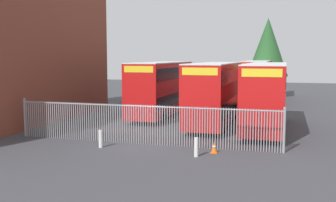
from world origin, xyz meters
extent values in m
plane|color=#3D3D42|center=(0.00, 8.00, 0.00)|extent=(100.00, 100.00, 0.00)
cylinder|color=gray|center=(-7.94, 0.00, 1.10)|extent=(0.06, 0.06, 2.20)
cylinder|color=gray|center=(-7.80, 0.00, 1.10)|extent=(0.06, 0.06, 2.20)
cylinder|color=gray|center=(-7.66, 0.00, 1.10)|extent=(0.06, 0.06, 2.20)
cylinder|color=gray|center=(-7.52, 0.00, 1.10)|extent=(0.06, 0.06, 2.20)
cylinder|color=gray|center=(-7.38, 0.00, 1.10)|extent=(0.06, 0.06, 2.20)
cylinder|color=gray|center=(-7.24, 0.00, 1.10)|extent=(0.06, 0.06, 2.20)
cylinder|color=gray|center=(-7.10, 0.00, 1.10)|extent=(0.06, 0.06, 2.20)
cylinder|color=gray|center=(-6.96, 0.00, 1.10)|extent=(0.06, 0.06, 2.20)
cylinder|color=gray|center=(-6.82, 0.00, 1.10)|extent=(0.06, 0.06, 2.20)
cylinder|color=gray|center=(-6.68, 0.00, 1.10)|extent=(0.06, 0.06, 2.20)
cylinder|color=gray|center=(-6.54, 0.00, 1.10)|extent=(0.06, 0.06, 2.20)
cylinder|color=gray|center=(-6.40, 0.00, 1.10)|extent=(0.06, 0.06, 2.20)
cylinder|color=gray|center=(-6.26, 0.00, 1.10)|extent=(0.06, 0.06, 2.20)
cylinder|color=gray|center=(-6.12, 0.00, 1.10)|extent=(0.06, 0.06, 2.20)
cylinder|color=gray|center=(-5.98, 0.00, 1.10)|extent=(0.06, 0.06, 2.20)
cylinder|color=gray|center=(-5.84, 0.00, 1.10)|extent=(0.06, 0.06, 2.20)
cylinder|color=gray|center=(-5.70, 0.00, 1.10)|extent=(0.06, 0.06, 2.20)
cylinder|color=gray|center=(-5.56, 0.00, 1.10)|extent=(0.06, 0.06, 2.20)
cylinder|color=gray|center=(-5.43, 0.00, 1.10)|extent=(0.06, 0.06, 2.20)
cylinder|color=gray|center=(-5.29, 0.00, 1.10)|extent=(0.06, 0.06, 2.20)
cylinder|color=gray|center=(-5.15, 0.00, 1.10)|extent=(0.06, 0.06, 2.20)
cylinder|color=gray|center=(-5.01, 0.00, 1.10)|extent=(0.06, 0.06, 2.20)
cylinder|color=gray|center=(-4.87, 0.00, 1.10)|extent=(0.06, 0.06, 2.20)
cylinder|color=gray|center=(-4.73, 0.00, 1.10)|extent=(0.06, 0.06, 2.20)
cylinder|color=gray|center=(-4.59, 0.00, 1.10)|extent=(0.06, 0.06, 2.20)
cylinder|color=gray|center=(-4.45, 0.00, 1.10)|extent=(0.06, 0.06, 2.20)
cylinder|color=gray|center=(-4.31, 0.00, 1.10)|extent=(0.06, 0.06, 2.20)
cylinder|color=gray|center=(-4.17, 0.00, 1.10)|extent=(0.06, 0.06, 2.20)
cylinder|color=gray|center=(-4.03, 0.00, 1.10)|extent=(0.06, 0.06, 2.20)
cylinder|color=gray|center=(-3.89, 0.00, 1.10)|extent=(0.06, 0.06, 2.20)
cylinder|color=gray|center=(-3.75, 0.00, 1.10)|extent=(0.06, 0.06, 2.20)
cylinder|color=gray|center=(-3.61, 0.00, 1.10)|extent=(0.06, 0.06, 2.20)
cylinder|color=gray|center=(-3.47, 0.00, 1.10)|extent=(0.06, 0.06, 2.20)
cylinder|color=gray|center=(-3.33, 0.00, 1.10)|extent=(0.06, 0.06, 2.20)
cylinder|color=gray|center=(-3.19, 0.00, 1.10)|extent=(0.06, 0.06, 2.20)
cylinder|color=gray|center=(-3.05, 0.00, 1.10)|extent=(0.06, 0.06, 2.20)
cylinder|color=gray|center=(-2.91, 0.00, 1.10)|extent=(0.06, 0.06, 2.20)
cylinder|color=gray|center=(-2.77, 0.00, 1.10)|extent=(0.06, 0.06, 2.20)
cylinder|color=gray|center=(-2.63, 0.00, 1.10)|extent=(0.06, 0.06, 2.20)
cylinder|color=gray|center=(-2.49, 0.00, 1.10)|extent=(0.06, 0.06, 2.20)
cylinder|color=gray|center=(-2.35, 0.00, 1.10)|extent=(0.06, 0.06, 2.20)
cylinder|color=gray|center=(-2.21, 0.00, 1.10)|extent=(0.06, 0.06, 2.20)
cylinder|color=gray|center=(-2.07, 0.00, 1.10)|extent=(0.06, 0.06, 2.20)
cylinder|color=gray|center=(-1.93, 0.00, 1.10)|extent=(0.06, 0.06, 2.20)
cylinder|color=gray|center=(-1.79, 0.00, 1.10)|extent=(0.06, 0.06, 2.20)
cylinder|color=gray|center=(-1.65, 0.00, 1.10)|extent=(0.06, 0.06, 2.20)
cylinder|color=gray|center=(-1.51, 0.00, 1.10)|extent=(0.06, 0.06, 2.20)
cylinder|color=gray|center=(-1.37, 0.00, 1.10)|extent=(0.06, 0.06, 2.20)
cylinder|color=gray|center=(-1.23, 0.00, 1.10)|extent=(0.06, 0.06, 2.20)
cylinder|color=gray|center=(-1.09, 0.00, 1.10)|extent=(0.06, 0.06, 2.20)
cylinder|color=gray|center=(-0.96, 0.00, 1.10)|extent=(0.06, 0.06, 2.20)
cylinder|color=gray|center=(-0.82, 0.00, 1.10)|extent=(0.06, 0.06, 2.20)
cylinder|color=gray|center=(-0.68, 0.00, 1.10)|extent=(0.06, 0.06, 2.20)
cylinder|color=gray|center=(-0.54, 0.00, 1.10)|extent=(0.06, 0.06, 2.20)
cylinder|color=gray|center=(-0.40, 0.00, 1.10)|extent=(0.06, 0.06, 2.20)
cylinder|color=gray|center=(-0.26, 0.00, 1.10)|extent=(0.06, 0.06, 2.20)
cylinder|color=gray|center=(-0.12, 0.00, 1.10)|extent=(0.06, 0.06, 2.20)
cylinder|color=gray|center=(0.02, 0.00, 1.10)|extent=(0.06, 0.06, 2.20)
cylinder|color=gray|center=(0.16, 0.00, 1.10)|extent=(0.06, 0.06, 2.20)
cylinder|color=gray|center=(0.30, 0.00, 1.10)|extent=(0.06, 0.06, 2.20)
cylinder|color=gray|center=(0.44, 0.00, 1.10)|extent=(0.06, 0.06, 2.20)
cylinder|color=gray|center=(0.58, 0.00, 1.10)|extent=(0.06, 0.06, 2.20)
cylinder|color=gray|center=(0.72, 0.00, 1.10)|extent=(0.06, 0.06, 2.20)
cylinder|color=gray|center=(0.86, 0.00, 1.10)|extent=(0.06, 0.06, 2.20)
cylinder|color=gray|center=(1.00, 0.00, 1.10)|extent=(0.06, 0.06, 2.20)
cylinder|color=gray|center=(1.14, 0.00, 1.10)|extent=(0.06, 0.06, 2.20)
cylinder|color=gray|center=(1.28, 0.00, 1.10)|extent=(0.06, 0.06, 2.20)
cylinder|color=gray|center=(1.42, 0.00, 1.10)|extent=(0.06, 0.06, 2.20)
cylinder|color=gray|center=(1.56, 0.00, 1.10)|extent=(0.06, 0.06, 2.20)
cylinder|color=gray|center=(1.70, 0.00, 1.10)|extent=(0.06, 0.06, 2.20)
cylinder|color=gray|center=(1.84, 0.00, 1.10)|extent=(0.06, 0.06, 2.20)
cylinder|color=gray|center=(1.98, 0.00, 1.10)|extent=(0.06, 0.06, 2.20)
cylinder|color=gray|center=(2.12, 0.00, 1.10)|extent=(0.06, 0.06, 2.20)
cylinder|color=gray|center=(2.26, 0.00, 1.10)|extent=(0.06, 0.06, 2.20)
cylinder|color=gray|center=(2.40, 0.00, 1.10)|extent=(0.06, 0.06, 2.20)
cylinder|color=gray|center=(2.54, 0.00, 1.10)|extent=(0.06, 0.06, 2.20)
cylinder|color=gray|center=(2.68, 0.00, 1.10)|extent=(0.06, 0.06, 2.20)
cylinder|color=gray|center=(2.82, 0.00, 1.10)|extent=(0.06, 0.06, 2.20)
cylinder|color=gray|center=(2.96, 0.00, 1.10)|extent=(0.06, 0.06, 2.20)
cylinder|color=gray|center=(3.10, 0.00, 1.10)|extent=(0.06, 0.06, 2.20)
cylinder|color=gray|center=(3.24, 0.00, 1.10)|extent=(0.06, 0.06, 2.20)
cylinder|color=gray|center=(3.38, 0.00, 1.10)|extent=(0.06, 0.06, 2.20)
cylinder|color=gray|center=(3.52, 0.00, 1.10)|extent=(0.06, 0.06, 2.20)
cylinder|color=gray|center=(3.65, 0.00, 1.10)|extent=(0.06, 0.06, 2.20)
cylinder|color=gray|center=(3.79, 0.00, 1.10)|extent=(0.06, 0.06, 2.20)
cylinder|color=gray|center=(3.93, 0.00, 1.10)|extent=(0.06, 0.06, 2.20)
cylinder|color=gray|center=(4.07, 0.00, 1.10)|extent=(0.06, 0.06, 2.20)
cylinder|color=gray|center=(4.21, 0.00, 1.10)|extent=(0.06, 0.06, 2.20)
cylinder|color=gray|center=(4.35, 0.00, 1.10)|extent=(0.06, 0.06, 2.20)
cylinder|color=gray|center=(4.49, 0.00, 1.10)|extent=(0.06, 0.06, 2.20)
cylinder|color=gray|center=(4.63, 0.00, 1.10)|extent=(0.06, 0.06, 2.20)
cylinder|color=gray|center=(4.77, 0.00, 1.10)|extent=(0.06, 0.06, 2.20)
cylinder|color=gray|center=(4.91, 0.00, 1.10)|extent=(0.06, 0.06, 2.20)
cylinder|color=gray|center=(5.05, 0.00, 1.10)|extent=(0.06, 0.06, 2.20)
cylinder|color=gray|center=(5.19, 0.00, 1.10)|extent=(0.06, 0.06, 2.20)
cylinder|color=gray|center=(5.33, 0.00, 1.10)|extent=(0.06, 0.06, 2.20)
cylinder|color=gray|center=(5.47, 0.00, 1.10)|extent=(0.06, 0.06, 2.20)
cylinder|color=gray|center=(5.61, 0.00, 1.10)|extent=(0.06, 0.06, 2.20)
cylinder|color=gray|center=(5.75, 0.00, 1.10)|extent=(0.06, 0.06, 2.20)
cylinder|color=gray|center=(5.89, 0.00, 1.10)|extent=(0.06, 0.06, 2.20)
cylinder|color=gray|center=(6.03, 0.00, 1.10)|extent=(0.06, 0.06, 2.20)
cylinder|color=gray|center=(6.17, 0.00, 1.10)|extent=(0.06, 0.06, 2.20)
cylinder|color=gray|center=(6.31, 0.00, 1.10)|extent=(0.06, 0.06, 2.20)
cylinder|color=gray|center=(6.45, 0.00, 1.10)|extent=(0.06, 0.06, 2.20)
cylinder|color=gray|center=(6.59, 0.00, 1.10)|extent=(0.06, 0.06, 2.20)
cylinder|color=gray|center=(6.73, 0.00, 1.10)|extent=(0.06, 0.06, 2.20)
cylinder|color=gray|center=(6.87, 0.00, 1.10)|extent=(0.06, 0.06, 2.20)
cylinder|color=gray|center=(7.01, 0.00, 1.10)|extent=(0.06, 0.06, 2.20)
cylinder|color=gray|center=(7.15, 0.00, 1.10)|extent=(0.06, 0.06, 2.20)
cylinder|color=gray|center=(7.29, 0.00, 1.10)|extent=(0.06, 0.06, 2.20)
cylinder|color=gray|center=(-0.33, 0.00, 2.12)|extent=(15.23, 0.07, 0.07)
cylinder|color=gray|center=(-7.94, 0.00, 1.18)|extent=(0.14, 0.14, 2.35)
cylinder|color=gray|center=(7.29, 0.00, 1.18)|extent=(0.14, 0.14, 2.35)
cube|color=red|center=(6.04, 6.59, 2.35)|extent=(2.50, 10.80, 4.00)
cube|color=black|center=(6.04, 6.59, 1.55)|extent=(2.54, 10.37, 0.90)
cube|color=black|center=(6.04, 6.59, 3.55)|extent=(2.54, 10.37, 0.90)
cube|color=yellow|center=(6.04, 1.24, 4.00)|extent=(2.12, 0.12, 0.44)
cube|color=silver|center=(6.04, 6.59, 4.38)|extent=(2.50, 10.80, 0.08)
cylinder|color=black|center=(4.94, 3.24, 0.52)|extent=(0.30, 1.04, 1.04)
cylinder|color=black|center=(7.14, 3.24, 0.52)|extent=(0.30, 1.04, 1.04)
cylinder|color=black|center=(4.94, 9.56, 0.52)|extent=(0.30, 1.04, 1.04)
cylinder|color=black|center=(7.14, 9.56, 0.52)|extent=(0.30, 1.04, 1.04)
cube|color=red|center=(-2.44, 10.51, 2.35)|extent=(2.50, 10.80, 4.00)
cube|color=black|center=(-2.44, 10.51, 1.55)|extent=(2.54, 10.37, 0.90)
cube|color=black|center=(-2.44, 10.51, 3.55)|extent=(2.54, 10.37, 0.90)
cube|color=yellow|center=(-2.44, 5.16, 4.00)|extent=(2.12, 0.12, 0.44)
cube|color=silver|center=(-2.44, 10.51, 4.38)|extent=(2.50, 10.80, 0.08)
cylinder|color=black|center=(-3.54, 7.16, 0.52)|extent=(0.30, 1.04, 1.04)
cylinder|color=black|center=(-1.34, 7.16, 0.52)|extent=(0.30, 1.04, 1.04)
cylinder|color=black|center=(-3.54, 13.48, 0.52)|extent=(0.30, 1.04, 1.04)
cylinder|color=black|center=(-1.34, 13.48, 0.52)|extent=(0.30, 1.04, 1.04)
cube|color=red|center=(2.45, 7.63, 2.35)|extent=(2.50, 10.80, 4.00)
cube|color=black|center=(2.45, 7.63, 1.55)|extent=(2.54, 10.37, 0.90)
cube|color=black|center=(2.45, 7.63, 3.55)|extent=(2.54, 10.37, 0.90)
cube|color=yellow|center=(2.45, 2.28, 4.00)|extent=(2.12, 0.12, 0.44)
cube|color=silver|center=(2.45, 7.63, 4.38)|extent=(2.50, 10.80, 0.08)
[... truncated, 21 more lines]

